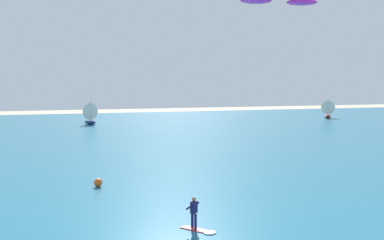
{
  "coord_description": "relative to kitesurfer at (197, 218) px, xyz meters",
  "views": [
    {
      "loc": [
        -7.07,
        -5.82,
        7.67
      ],
      "look_at": [
        -0.2,
        17.98,
        5.44
      ],
      "focal_mm": 43.47,
      "sensor_mm": 36.0,
      "label": 1
    }
  ],
  "objects": [
    {
      "name": "sailboat_near_shore",
      "position": [
        43.33,
        56.86,
        1.09
      ],
      "size": [
        2.94,
        3.29,
        3.7
      ],
      "color": "maroon",
      "rests_on": "ocean"
    },
    {
      "name": "marker_buoy",
      "position": [
        -3.97,
        10.86,
        -0.31
      ],
      "size": [
        0.59,
        0.59,
        0.59
      ],
      "primitive_type": "sphere",
      "color": "#E55919",
      "rests_on": "ocean"
    },
    {
      "name": "sailboat_center_horizon",
      "position": [
        -1.73,
        56.96,
        1.2
      ],
      "size": [
        3.13,
        3.49,
        3.93
      ],
      "color": "navy",
      "rests_on": "ocean"
    },
    {
      "name": "kitesurfer",
      "position": [
        0.0,
        0.0,
        0.0
      ],
      "size": [
        1.67,
        1.87,
        1.67
      ],
      "color": "red",
      "rests_on": "ocean"
    },
    {
      "name": "ocean",
      "position": [
        0.56,
        35.86,
        -0.65
      ],
      "size": [
        160.0,
        90.0,
        0.1
      ],
      "primitive_type": "cube",
      "color": "#236B89",
      "rests_on": "ground"
    }
  ]
}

